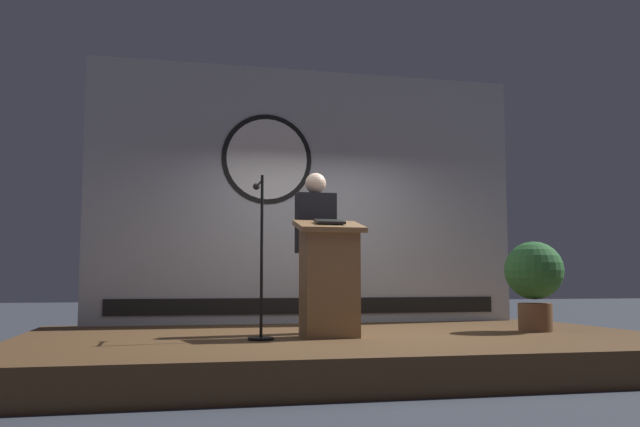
% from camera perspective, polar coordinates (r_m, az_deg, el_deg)
% --- Properties ---
extents(ground_plane, '(40.00, 40.00, 0.00)m').
position_cam_1_polar(ground_plane, '(6.96, 2.22, -12.59)').
color(ground_plane, '#383D47').
extents(stage_platform, '(6.40, 4.00, 0.30)m').
position_cam_1_polar(stage_platform, '(6.95, 2.22, -11.36)').
color(stage_platform, brown).
rests_on(stage_platform, ground).
extents(banner_display, '(5.56, 0.12, 3.28)m').
position_cam_1_polar(banner_display, '(8.77, -1.04, 1.52)').
color(banner_display, '#B2B7C1').
rests_on(banner_display, stage_platform).
extents(podium, '(0.64, 0.50, 1.15)m').
position_cam_1_polar(podium, '(6.59, 0.78, -5.49)').
color(podium, olive).
rests_on(podium, stage_platform).
extents(speaker_person, '(0.40, 0.26, 1.67)m').
position_cam_1_polar(speaker_person, '(7.06, -0.37, -3.14)').
color(speaker_person, black).
rests_on(speaker_person, stage_platform).
extents(microphone_stand, '(0.24, 0.58, 1.53)m').
position_cam_1_polar(microphone_stand, '(6.37, -5.01, -5.61)').
color(microphone_stand, black).
rests_on(microphone_stand, stage_platform).
extents(potted_plant, '(0.62, 0.62, 0.96)m').
position_cam_1_polar(potted_plant, '(7.69, 17.53, -5.09)').
color(potted_plant, brown).
rests_on(potted_plant, stage_platform).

